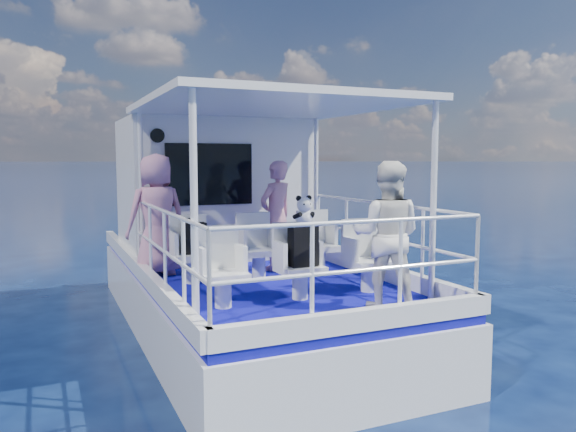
# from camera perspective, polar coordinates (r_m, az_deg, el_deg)

# --- Properties ---
(ground) EXTENTS (2000.00, 2000.00, 0.00)m
(ground) POSITION_cam_1_polar(r_m,az_deg,el_deg) (7.62, -2.39, -13.13)
(ground) COLOR #071133
(ground) RESTS_ON ground
(hull) EXTENTS (3.00, 7.00, 1.60)m
(hull) POSITION_cam_1_polar(r_m,az_deg,el_deg) (8.51, -4.90, -11.10)
(hull) COLOR white
(hull) RESTS_ON ground
(deck) EXTENTS (2.90, 6.90, 0.10)m
(deck) POSITION_cam_1_polar(r_m,az_deg,el_deg) (8.31, -4.95, -5.48)
(deck) COLOR #0B0988
(deck) RESTS_ON hull
(cabin) EXTENTS (2.85, 2.00, 2.20)m
(cabin) POSITION_cam_1_polar(r_m,az_deg,el_deg) (9.40, -7.58, 2.86)
(cabin) COLOR white
(cabin) RESTS_ON deck
(canopy) EXTENTS (3.00, 3.20, 0.08)m
(canopy) POSITION_cam_1_polar(r_m,az_deg,el_deg) (7.06, -1.90, 11.25)
(canopy) COLOR white
(canopy) RESTS_ON cabin
(canopy_posts) EXTENTS (2.77, 2.97, 2.20)m
(canopy_posts) POSITION_cam_1_polar(r_m,az_deg,el_deg) (6.99, -1.71, 1.95)
(canopy_posts) COLOR white
(canopy_posts) RESTS_ON deck
(railings) EXTENTS (2.84, 3.59, 1.00)m
(railings) POSITION_cam_1_polar(r_m,az_deg,el_deg) (6.76, -0.66, -3.30)
(railings) COLOR white
(railings) RESTS_ON deck
(seat_port_fwd) EXTENTS (0.48, 0.46, 0.38)m
(seat_port_fwd) POSITION_cam_1_polar(r_m,az_deg,el_deg) (7.26, -9.67, -5.24)
(seat_port_fwd) COLOR silver
(seat_port_fwd) RESTS_ON deck
(seat_center_fwd) EXTENTS (0.48, 0.46, 0.38)m
(seat_center_fwd) POSITION_cam_1_polar(r_m,az_deg,el_deg) (7.52, -2.99, -4.78)
(seat_center_fwd) COLOR silver
(seat_center_fwd) RESTS_ON deck
(seat_stbd_fwd) EXTENTS (0.48, 0.46, 0.38)m
(seat_stbd_fwd) POSITION_cam_1_polar(r_m,az_deg,el_deg) (7.88, 3.16, -4.30)
(seat_stbd_fwd) COLOR silver
(seat_stbd_fwd) RESTS_ON deck
(seat_port_aft) EXTENTS (0.48, 0.46, 0.38)m
(seat_port_aft) POSITION_cam_1_polar(r_m,az_deg,el_deg) (6.03, -6.62, -7.44)
(seat_port_aft) COLOR silver
(seat_port_aft) RESTS_ON deck
(seat_center_aft) EXTENTS (0.48, 0.46, 0.38)m
(seat_center_aft) POSITION_cam_1_polar(r_m,az_deg,el_deg) (6.35, 1.22, -6.74)
(seat_center_aft) COLOR silver
(seat_center_aft) RESTS_ON deck
(seat_stbd_aft) EXTENTS (0.48, 0.46, 0.38)m
(seat_stbd_aft) POSITION_cam_1_polar(r_m,az_deg,el_deg) (6.77, 8.18, -6.01)
(seat_stbd_aft) COLOR silver
(seat_stbd_aft) RESTS_ON deck
(passenger_port_fwd) EXTENTS (0.68, 0.54, 1.65)m
(passenger_port_fwd) POSITION_cam_1_polar(r_m,az_deg,el_deg) (7.74, -13.20, 0.11)
(passenger_port_fwd) COLOR #CB83A2
(passenger_port_fwd) RESTS_ON deck
(passenger_stbd_fwd) EXTENTS (0.67, 0.56, 1.55)m
(passenger_stbd_fwd) POSITION_cam_1_polar(r_m,az_deg,el_deg) (7.96, -1.21, 0.06)
(passenger_stbd_fwd) COLOR pink
(passenger_stbd_fwd) RESTS_ON deck
(passenger_stbd_aft) EXTENTS (0.95, 0.93, 1.55)m
(passenger_stbd_aft) POSITION_cam_1_polar(r_m,az_deg,el_deg) (5.97, 10.00, -1.93)
(passenger_stbd_aft) COLOR white
(passenger_stbd_aft) RESTS_ON deck
(backpack_port) EXTENTS (0.30, 0.17, 0.39)m
(backpack_port) POSITION_cam_1_polar(r_m,az_deg,el_deg) (7.19, -9.53, -2.24)
(backpack_port) COLOR black
(backpack_port) RESTS_ON seat_port_fwd
(backpack_center) EXTENTS (0.31, 0.17, 0.46)m
(backpack_center) POSITION_cam_1_polar(r_m,az_deg,el_deg) (6.23, 1.55, -3.05)
(backpack_center) COLOR black
(backpack_center) RESTS_ON seat_center_aft
(compact_camera) EXTENTS (0.11, 0.06, 0.06)m
(compact_camera) POSITION_cam_1_polar(r_m,az_deg,el_deg) (7.16, -9.67, -0.44)
(compact_camera) COLOR black
(compact_camera) RESTS_ON backpack_port
(panda) EXTENTS (0.21, 0.18, 0.33)m
(panda) POSITION_cam_1_polar(r_m,az_deg,el_deg) (6.17, 1.61, 0.55)
(panda) COLOR white
(panda) RESTS_ON backpack_center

